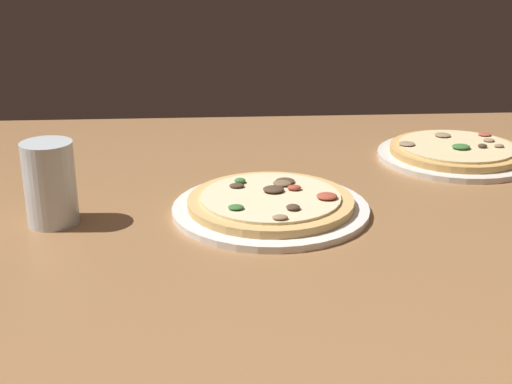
{
  "coord_description": "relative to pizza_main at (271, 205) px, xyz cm",
  "views": [
    {
      "loc": [
        4.13,
        96.46,
        42.59
      ],
      "look_at": [
        -2.08,
        0.54,
        7.0
      ],
      "focal_mm": 49.98,
      "sensor_mm": 36.0,
      "label": 1
    }
  ],
  "objects": [
    {
      "name": "dining_table",
      "position": [
        4.19,
        -1.06,
        -3.18
      ],
      "size": [
        150.0,
        110.0,
        4.0
      ],
      "primitive_type": "cube",
      "color": "#996B42",
      "rests_on": "ground"
    },
    {
      "name": "water_glass",
      "position": [
        30.6,
        1.88,
        4.0
      ],
      "size": [
        7.1,
        7.1,
        11.68
      ],
      "color": "silver",
      "rests_on": "dining_table"
    },
    {
      "name": "pizza_main",
      "position": [
        0.0,
        0.0,
        0.0
      ],
      "size": [
        28.51,
        28.51,
        3.35
      ],
      "color": "white",
      "rests_on": "dining_table"
    },
    {
      "name": "pizza_side",
      "position": [
        -35.06,
        -23.36,
        -0.0
      ],
      "size": [
        27.57,
        27.57,
        3.37
      ],
      "color": "silver",
      "rests_on": "dining_table"
    }
  ]
}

